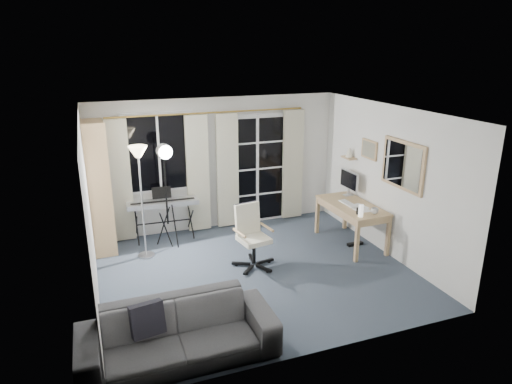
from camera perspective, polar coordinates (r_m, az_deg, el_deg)
floor at (r=6.99m, az=-0.02°, el=-10.05°), size 4.50×4.00×0.02m
window at (r=8.03m, az=-12.08°, el=4.82°), size 1.20×0.08×1.40m
french_door at (r=8.58m, az=0.08°, el=2.79°), size 1.32×0.09×2.11m
curtains at (r=8.22m, az=-5.50°, el=2.51°), size 3.60×0.07×2.13m
bookshelf at (r=7.90m, az=-19.38°, el=0.41°), size 0.38×1.02×2.16m
torchiere_lamp at (r=7.18m, az=-14.39°, el=2.81°), size 0.32×0.32×1.82m
keyboard_piano at (r=7.99m, az=-11.56°, el=-1.45°), size 1.22×0.62×0.88m
studio_light at (r=7.43m, az=-11.31°, el=3.48°), size 0.35×0.36×1.82m
office_chair at (r=6.99m, az=-0.72°, el=-4.76°), size 0.67×0.67×0.97m
desk at (r=7.85m, az=11.88°, el=-2.14°), size 0.70×1.35×0.71m
monitor at (r=8.20m, az=11.56°, el=1.39°), size 0.17×0.51×0.45m
desk_clutter at (r=7.67m, az=12.37°, el=-3.19°), size 0.41×0.81×0.90m
mug at (r=7.47m, az=14.62°, el=-2.21°), size 0.12×0.10×0.12m
wall_mirror at (r=7.18m, az=17.89°, el=3.22°), size 0.04×0.94×0.74m
framed_print at (r=7.88m, az=13.97°, el=5.18°), size 0.03×0.42×0.32m
wall_shelf at (r=8.29m, az=11.56°, el=4.61°), size 0.16×0.30×0.18m
sofa at (r=5.15m, az=-9.80°, el=-16.03°), size 2.11×0.62×0.82m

